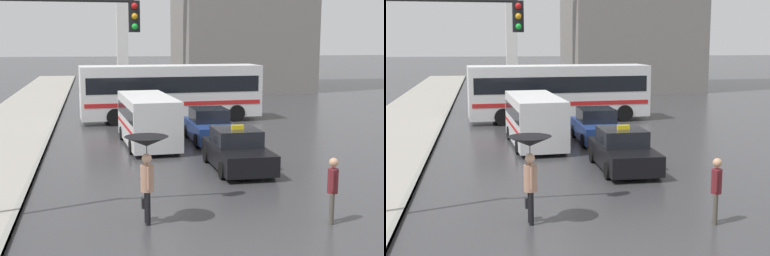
% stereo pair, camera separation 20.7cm
% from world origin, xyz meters
% --- Properties ---
extents(taxi, '(1.91, 4.14, 1.63)m').
position_xyz_m(taxi, '(2.11, 7.77, 0.67)').
color(taxi, black).
rests_on(taxi, ground_plane).
extents(sedan_red, '(1.91, 4.13, 1.53)m').
position_xyz_m(sedan_red, '(2.31, 13.22, 0.69)').
color(sedan_red, navy).
rests_on(sedan_red, ground_plane).
extents(ambulance_van, '(2.34, 5.71, 2.22)m').
position_xyz_m(ambulance_van, '(-0.61, 12.76, 1.23)').
color(ambulance_van, silver).
rests_on(ambulance_van, ground_plane).
extents(city_bus, '(10.45, 3.11, 3.21)m').
position_xyz_m(city_bus, '(1.51, 19.98, 1.78)').
color(city_bus, silver).
rests_on(city_bus, ground_plane).
extents(pedestrian_with_umbrella, '(1.10, 1.10, 2.26)m').
position_xyz_m(pedestrian_with_umbrella, '(-1.70, 2.47, 1.83)').
color(pedestrian_with_umbrella, black).
rests_on(pedestrian_with_umbrella, ground_plane).
extents(pedestrian_man, '(0.36, 0.41, 1.71)m').
position_xyz_m(pedestrian_man, '(2.93, 1.66, 0.99)').
color(pedestrian_man, '#4C473D').
rests_on(pedestrian_man, ground_plane).
extents(traffic_light, '(4.05, 0.38, 5.93)m').
position_xyz_m(traffic_light, '(-4.13, 3.59, 4.14)').
color(traffic_light, black).
rests_on(traffic_light, ground_plane).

